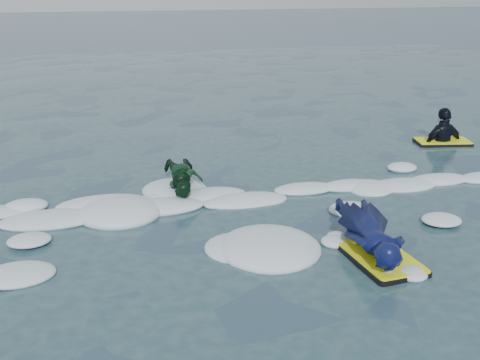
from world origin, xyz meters
name	(u,v)px	position (x,y,z in m)	size (l,w,h in m)	color
ground	(284,237)	(0.00, 0.00, 0.00)	(120.00, 120.00, 0.00)	#1C2D43
foam_band	(261,208)	(0.00, 1.03, 0.00)	(12.00, 3.10, 0.30)	white
prone_woman_unit	(371,234)	(0.83, -0.71, 0.24)	(0.99, 1.88, 0.47)	black
prone_child_unit	(184,180)	(-0.95, 1.89, 0.24)	(0.73, 1.26, 0.46)	black
waiting_rider_unit	(442,147)	(4.50, 3.48, -0.05)	(1.15, 0.79, 1.58)	black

